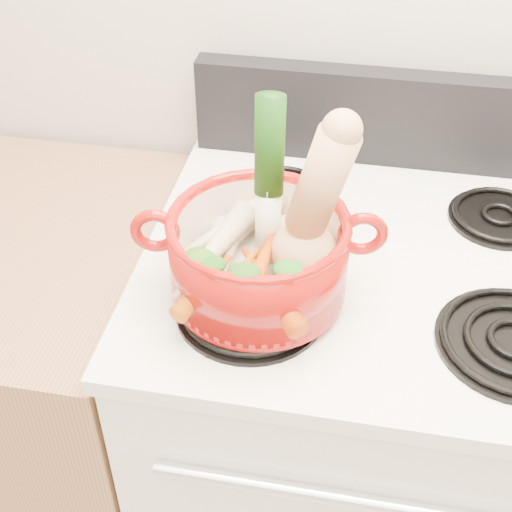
% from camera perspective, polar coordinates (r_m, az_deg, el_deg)
% --- Properties ---
extents(stove_body, '(0.76, 0.65, 0.92)m').
position_cam_1_polar(stove_body, '(1.53, 8.06, -14.31)').
color(stove_body, white).
rests_on(stove_body, floor).
extents(cooktop, '(0.78, 0.67, 0.03)m').
position_cam_1_polar(cooktop, '(1.18, 10.13, -0.71)').
color(cooktop, white).
rests_on(cooktop, stove_body).
extents(control_backsplash, '(0.76, 0.05, 0.18)m').
position_cam_1_polar(control_backsplash, '(1.37, 11.24, 10.70)').
color(control_backsplash, black).
rests_on(control_backsplash, cooktop).
extents(oven_handle, '(0.60, 0.02, 0.02)m').
position_cam_1_polar(oven_handle, '(1.08, 8.22, -18.85)').
color(oven_handle, silver).
rests_on(oven_handle, stove_body).
extents(burner_front_left, '(0.22, 0.22, 0.02)m').
position_cam_1_polar(burner_front_left, '(1.06, -0.43, -4.05)').
color(burner_front_left, black).
rests_on(burner_front_left, cooktop).
extents(burner_back_left, '(0.17, 0.17, 0.02)m').
position_cam_1_polar(burner_back_left, '(1.29, 2.10, 5.10)').
color(burner_back_left, black).
rests_on(burner_back_left, cooktop).
extents(burner_back_right, '(0.17, 0.17, 0.02)m').
position_cam_1_polar(burner_back_right, '(1.30, 18.89, 3.07)').
color(burner_back_right, black).
rests_on(burner_back_right, cooktop).
extents(dutch_oven, '(0.30, 0.30, 0.13)m').
position_cam_1_polar(dutch_oven, '(1.03, 0.20, 0.01)').
color(dutch_oven, '#990E0A').
rests_on(dutch_oven, burner_front_left).
extents(pot_handle_left, '(0.07, 0.03, 0.07)m').
position_cam_1_polar(pot_handle_left, '(1.02, -8.08, 2.02)').
color(pot_handle_left, '#990E0A').
rests_on(pot_handle_left, dutch_oven).
extents(pot_handle_right, '(0.07, 0.03, 0.07)m').
position_cam_1_polar(pot_handle_right, '(1.01, 8.53, 1.78)').
color(pot_handle_right, '#990E0A').
rests_on(pot_handle_right, dutch_oven).
extents(squash, '(0.19, 0.15, 0.27)m').
position_cam_1_polar(squash, '(0.98, 4.10, 3.99)').
color(squash, tan).
rests_on(squash, dutch_oven).
extents(leek, '(0.05, 0.07, 0.28)m').
position_cam_1_polar(leek, '(1.01, 1.00, 6.09)').
color(leek, white).
rests_on(leek, dutch_oven).
extents(ginger, '(0.10, 0.08, 0.05)m').
position_cam_1_polar(ginger, '(1.10, 3.15, 1.87)').
color(ginger, '#D5B183').
rests_on(ginger, dutch_oven).
extents(parsnip_0, '(0.04, 0.21, 0.06)m').
position_cam_1_polar(parsnip_0, '(1.10, -3.14, 1.58)').
color(parsnip_0, beige).
rests_on(parsnip_0, dutch_oven).
extents(parsnip_1, '(0.13, 0.23, 0.07)m').
position_cam_1_polar(parsnip_1, '(1.07, -2.59, 1.08)').
color(parsnip_1, beige).
rests_on(parsnip_1, dutch_oven).
extents(parsnip_2, '(0.04, 0.18, 0.05)m').
position_cam_1_polar(parsnip_2, '(1.09, -1.66, 2.15)').
color(parsnip_2, beige).
rests_on(parsnip_2, dutch_oven).
extents(parsnip_3, '(0.11, 0.20, 0.06)m').
position_cam_1_polar(parsnip_3, '(1.03, -3.54, 0.47)').
color(parsnip_3, beige).
rests_on(parsnip_3, dutch_oven).
extents(parsnip_4, '(0.19, 0.20, 0.07)m').
position_cam_1_polar(parsnip_4, '(1.08, -1.63, 2.84)').
color(parsnip_4, beige).
rests_on(parsnip_4, dutch_oven).
extents(carrot_0, '(0.10, 0.15, 0.04)m').
position_cam_1_polar(carrot_0, '(1.02, -1.97, -1.85)').
color(carrot_0, '#CF4E0A').
rests_on(carrot_0, dutch_oven).
extents(carrot_1, '(0.07, 0.14, 0.04)m').
position_cam_1_polar(carrot_1, '(1.01, -4.12, -2.42)').
color(carrot_1, orange).
rests_on(carrot_1, dutch_oven).
extents(carrot_2, '(0.13, 0.16, 0.05)m').
position_cam_1_polar(carrot_2, '(0.99, 1.10, -2.70)').
color(carrot_2, '#C74B09').
rests_on(carrot_2, dutch_oven).
extents(carrot_3, '(0.07, 0.13, 0.04)m').
position_cam_1_polar(carrot_3, '(1.00, -1.70, -1.75)').
color(carrot_3, '#CC620A').
rests_on(carrot_3, dutch_oven).
extents(carrot_4, '(0.05, 0.17, 0.05)m').
position_cam_1_polar(carrot_4, '(1.00, 0.29, -1.23)').
color(carrot_4, '#C03809').
rests_on(carrot_4, dutch_oven).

